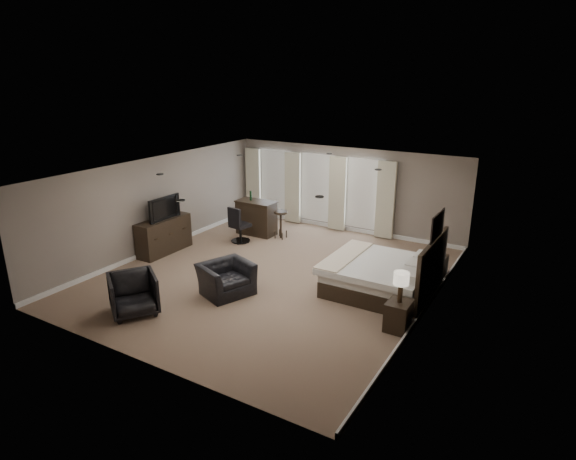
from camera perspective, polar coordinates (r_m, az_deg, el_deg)
The scene contains 16 objects.
room at distance 11.39m, azimuth -1.89°, elevation 0.58°, with size 7.60×8.60×2.64m.
window_bay at distance 15.33m, azimuth 3.24°, elevation 4.80°, with size 5.25×0.20×2.30m.
bed at distance 10.95m, azimuth 11.08°, elevation -3.72°, with size 2.26×2.16×1.44m, color silver.
nightstand_near at distance 9.63m, azimuth 12.95°, elevation -9.86°, with size 0.44×0.54×0.58m, color black.
nightstand_far at distance 12.20m, azimuth 17.25°, elevation -4.17°, with size 0.41×0.50×0.55m, color black.
lamp_near at distance 9.37m, azimuth 13.21°, elevation -6.64°, with size 0.30×0.30×0.61m, color beige.
lamp_far at distance 12.00m, azimuth 17.51°, elevation -1.61°, with size 0.30×0.30×0.61m, color beige.
wall_art at distance 10.33m, azimuth 17.26°, elevation 0.49°, with size 0.04×0.96×0.56m, color slate.
dresser at distance 13.64m, azimuth -14.49°, elevation -0.64°, with size 0.53×1.65×0.96m, color black.
tv at distance 13.47m, azimuth -14.68°, elevation 1.58°, with size 1.10×0.63×0.14m, color black.
armchair_near at distance 10.84m, azimuth -7.37°, elevation -5.14°, with size 1.09×0.71×0.96m, color black.
armchair_far at distance 10.40m, azimuth -17.87°, elevation -7.04°, with size 0.91×0.85×0.94m, color black.
bar_counter at distance 14.71m, azimuth -3.76°, elevation 1.49°, with size 1.21×0.63×1.05m, color black.
bar_stool_left at distance 14.72m, azimuth -2.15°, elevation 0.98°, with size 0.37×0.37×0.78m, color black.
bar_stool_right at distance 14.35m, azimuth -0.87°, elevation 0.64°, with size 0.40×0.40×0.84m, color black.
desk_chair at distance 14.06m, azimuth -5.69°, elevation 0.68°, with size 0.55×0.55×1.08m, color black.
Camera 1 is at (5.87, -9.13, 4.74)m, focal length 30.00 mm.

